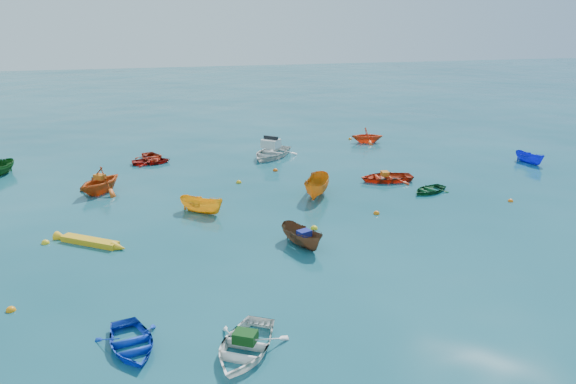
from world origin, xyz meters
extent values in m
plane|color=#0A434E|center=(0.00, 0.00, 0.00)|extent=(160.00, 160.00, 0.00)
imported|color=#0E35B7|center=(-8.30, -8.35, 0.00)|extent=(2.68, 3.29, 0.60)
imported|color=white|center=(-4.76, -9.42, 0.00)|extent=(3.70, 4.08, 0.69)
imported|color=brown|center=(-0.86, -1.66, 0.00)|extent=(2.01, 2.91, 1.05)
imported|color=#D04D13|center=(-10.63, 8.55, 0.00)|extent=(4.07, 4.14, 1.65)
imported|color=#FFAA16|center=(-5.03, 3.78, 0.00)|extent=(2.70, 2.40, 1.02)
imported|color=#124E27|center=(8.47, 4.28, 0.00)|extent=(2.91, 2.58, 0.50)
imported|color=#9D140D|center=(-7.70, 14.54, 0.00)|extent=(2.76, 2.05, 0.55)
imported|color=orange|center=(1.78, 5.14, 0.00)|extent=(2.64, 3.56, 1.30)
imported|color=red|center=(6.85, 6.97, 0.00)|extent=(3.50, 2.63, 0.69)
imported|color=#111CDB|center=(18.35, 8.68, 0.00)|extent=(1.45, 2.47, 0.90)
imported|color=#AF260E|center=(-7.66, 15.37, 0.00)|extent=(2.70, 3.28, 0.59)
imported|color=#EF4816|center=(9.38, 17.15, 0.00)|extent=(2.88, 2.60, 1.33)
imported|color=silver|center=(0.89, 14.41, 0.00)|extent=(4.99, 5.14, 1.47)
cube|color=#104013|center=(-4.71, -9.33, 0.52)|extent=(0.90, 0.83, 0.35)
cube|color=navy|center=(-0.80, -1.80, 0.67)|extent=(0.72, 0.64, 0.29)
cube|color=orange|center=(-10.60, 8.58, 0.97)|extent=(0.76, 0.74, 0.30)
cube|color=orange|center=(6.75, 6.98, 0.48)|extent=(0.48, 0.60, 0.28)
sphere|color=orange|center=(-12.68, -4.93, 0.00)|extent=(0.35, 0.35, 0.35)
sphere|color=yellow|center=(0.23, 0.19, 0.00)|extent=(0.36, 0.36, 0.36)
sphere|color=orange|center=(4.05, 1.50, 0.00)|extent=(0.34, 0.34, 0.34)
sphere|color=yellow|center=(-12.52, 1.29, 0.00)|extent=(0.38, 0.38, 0.38)
sphere|color=#D7510B|center=(0.45, 10.74, 0.00)|extent=(0.35, 0.35, 0.35)
sphere|color=yellow|center=(2.20, 7.07, 0.00)|extent=(0.30, 0.30, 0.30)
sphere|color=orange|center=(12.23, 1.67, 0.00)|extent=(0.31, 0.31, 0.31)
sphere|color=gold|center=(-2.34, 8.64, 0.00)|extent=(0.35, 0.35, 0.35)
sphere|color=orange|center=(8.42, 18.51, 0.00)|extent=(0.30, 0.30, 0.30)
sphere|color=yellow|center=(7.24, 8.50, 0.00)|extent=(0.37, 0.37, 0.37)
camera|label=1|loc=(-6.86, -24.79, 10.60)|focal=35.00mm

